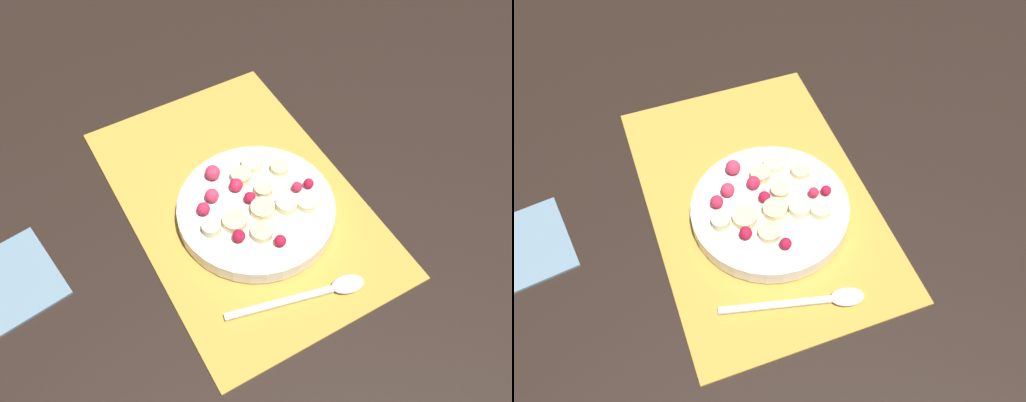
% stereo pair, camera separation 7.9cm
% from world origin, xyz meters
% --- Properties ---
extents(ground_plane, '(3.00, 3.00, 0.00)m').
position_xyz_m(ground_plane, '(0.00, 0.00, 0.00)').
color(ground_plane, black).
extents(placemat, '(0.48, 0.31, 0.01)m').
position_xyz_m(placemat, '(0.00, 0.00, 0.00)').
color(placemat, gold).
rests_on(placemat, ground_plane).
extents(fruit_bowl, '(0.22, 0.22, 0.05)m').
position_xyz_m(fruit_bowl, '(-0.04, -0.00, 0.02)').
color(fruit_bowl, white).
rests_on(fruit_bowl, placemat).
extents(spoon, '(0.06, 0.19, 0.01)m').
position_xyz_m(spoon, '(-0.19, -0.02, 0.01)').
color(spoon, silver).
rests_on(spoon, placemat).
extents(napkin, '(0.15, 0.15, 0.01)m').
position_xyz_m(napkin, '(0.03, 0.34, 0.00)').
color(napkin, slate).
rests_on(napkin, ground_plane).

